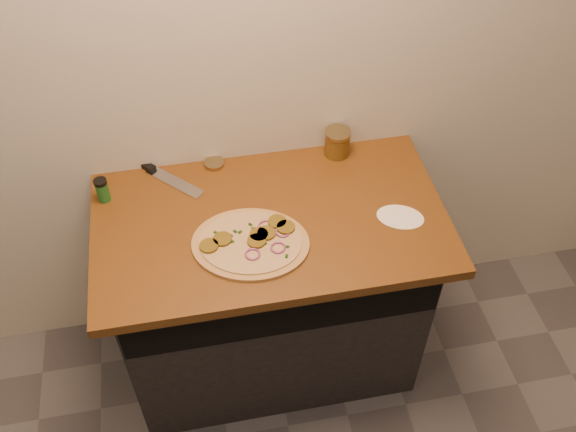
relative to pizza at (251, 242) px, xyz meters
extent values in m
cube|color=beige|center=(0.08, 0.44, 0.44)|extent=(4.00, 0.02, 2.70)
cube|color=black|center=(0.08, 0.14, -0.48)|extent=(1.10, 0.60, 0.86)
cube|color=brown|center=(0.08, 0.11, -0.03)|extent=(1.20, 0.70, 0.04)
cylinder|color=tan|center=(0.00, 0.00, 0.00)|extent=(0.46, 0.46, 0.01)
cylinder|color=beige|center=(0.00, 0.00, 0.00)|extent=(0.40, 0.40, 0.00)
cylinder|color=brown|center=(0.10, 0.06, 0.01)|extent=(0.06, 0.06, 0.01)
cylinder|color=brown|center=(0.03, 0.02, 0.01)|extent=(0.06, 0.06, 0.01)
cylinder|color=brown|center=(-0.09, 0.02, 0.01)|extent=(0.06, 0.06, 0.01)
cylinder|color=brown|center=(0.05, 0.02, 0.01)|extent=(0.06, 0.06, 0.01)
cylinder|color=brown|center=(-0.14, 0.00, 0.01)|extent=(0.06, 0.06, 0.01)
cylinder|color=brown|center=(0.02, -0.01, 0.01)|extent=(0.06, 0.06, 0.01)
cylinder|color=brown|center=(0.12, 0.03, 0.01)|extent=(0.06, 0.06, 0.01)
torus|color=#85316D|center=(0.00, -0.06, 0.01)|extent=(0.05, 0.05, 0.01)
torus|color=#85316D|center=(0.06, 0.05, 0.01)|extent=(0.05, 0.05, 0.01)
torus|color=#85316D|center=(0.08, -0.05, 0.01)|extent=(0.05, 0.05, 0.01)
torus|color=#85316D|center=(0.11, 0.02, 0.01)|extent=(0.05, 0.05, 0.01)
cube|color=black|center=(0.01, 0.07, 0.01)|extent=(0.01, 0.02, 0.00)
cube|color=black|center=(-0.11, 0.06, 0.01)|extent=(0.02, 0.02, 0.00)
cube|color=black|center=(0.10, -0.09, 0.01)|extent=(0.01, 0.02, 0.00)
cube|color=black|center=(-0.03, 0.04, 0.01)|extent=(0.02, 0.02, 0.00)
cube|color=black|center=(-0.06, 0.01, 0.01)|extent=(0.02, 0.01, 0.00)
cube|color=black|center=(0.04, -0.02, 0.01)|extent=(0.01, 0.02, 0.00)
cube|color=black|center=(-0.06, 0.03, 0.01)|extent=(0.02, 0.02, 0.00)
cube|color=black|center=(0.01, 0.05, 0.01)|extent=(0.01, 0.01, 0.00)
cube|color=black|center=(0.11, -0.05, 0.01)|extent=(0.02, 0.01, 0.00)
cube|color=black|center=(0.02, -0.03, 0.01)|extent=(0.01, 0.02, 0.00)
cube|color=black|center=(-0.05, 0.05, 0.01)|extent=(0.02, 0.02, 0.00)
cube|color=#B7BAC1|center=(-0.23, 0.34, -0.01)|extent=(0.20, 0.21, 0.01)
cube|color=black|center=(-0.34, 0.46, 0.00)|extent=(0.11, 0.11, 0.02)
cylinder|color=#928055|center=(-0.08, 0.41, 0.00)|extent=(0.09, 0.09, 0.02)
cylinder|color=maroon|center=(0.38, 0.38, 0.03)|extent=(0.09, 0.09, 0.09)
cylinder|color=#928055|center=(0.38, 0.38, 0.09)|extent=(0.10, 0.10, 0.02)
cylinder|color=#1C5920|center=(-0.47, 0.30, 0.03)|extent=(0.04, 0.04, 0.08)
cylinder|color=black|center=(-0.47, 0.30, 0.07)|extent=(0.05, 0.05, 0.01)
cylinder|color=white|center=(0.51, 0.03, -0.01)|extent=(0.21, 0.21, 0.00)
camera|label=1|loc=(-0.14, -1.36, 1.58)|focal=40.00mm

